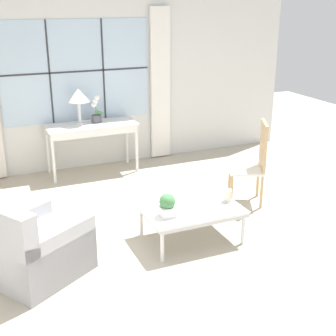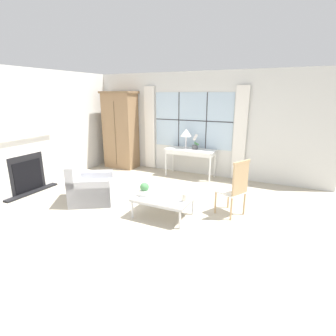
{
  "view_description": "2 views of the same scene",
  "coord_description": "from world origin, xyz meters",
  "px_view_note": "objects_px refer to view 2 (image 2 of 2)",
  "views": [
    {
      "loc": [
        -1.53,
        -4.04,
        2.54
      ],
      "look_at": [
        0.38,
        0.41,
        0.78
      ],
      "focal_mm": 50.0,
      "sensor_mm": 36.0,
      "label": 1
    },
    {
      "loc": [
        2.59,
        -3.88,
        2.23
      ],
      "look_at": [
        0.52,
        0.39,
        0.87
      ],
      "focal_mm": 28.0,
      "sensor_mm": 36.0,
      "label": 2
    }
  ],
  "objects_px": {
    "console_table": "(190,152)",
    "potted_orchid": "(195,143)",
    "coffee_table": "(163,199)",
    "potted_plant_small": "(145,189)",
    "armoire": "(121,130)",
    "pillar_candle": "(184,198)",
    "armchair_upholstered": "(90,189)",
    "table_lamp": "(186,133)",
    "side_chair_wooden": "(236,186)",
    "fireplace": "(23,161)"
  },
  "relations": [
    {
      "from": "side_chair_wooden",
      "to": "coffee_table",
      "type": "relative_size",
      "value": 1.03
    },
    {
      "from": "fireplace",
      "to": "armchair_upholstered",
      "type": "relative_size",
      "value": 1.89
    },
    {
      "from": "armoire",
      "to": "pillar_candle",
      "type": "distance_m",
      "value": 4.14
    },
    {
      "from": "table_lamp",
      "to": "potted_orchid",
      "type": "distance_m",
      "value": 0.37
    },
    {
      "from": "console_table",
      "to": "potted_orchid",
      "type": "xyz_separation_m",
      "value": [
        0.1,
        0.07,
        0.25
      ]
    },
    {
      "from": "coffee_table",
      "to": "potted_orchid",
      "type": "bearing_deg",
      "value": 97.55
    },
    {
      "from": "table_lamp",
      "to": "potted_plant_small",
      "type": "distance_m",
      "value": 2.78
    },
    {
      "from": "armoire",
      "to": "potted_orchid",
      "type": "bearing_deg",
      "value": 1.53
    },
    {
      "from": "potted_orchid",
      "to": "armchair_upholstered",
      "type": "xyz_separation_m",
      "value": [
        -1.37,
        -2.64,
        -0.65
      ]
    },
    {
      "from": "fireplace",
      "to": "side_chair_wooden",
      "type": "height_order",
      "value": "fireplace"
    },
    {
      "from": "pillar_candle",
      "to": "armoire",
      "type": "bearing_deg",
      "value": 141.02
    },
    {
      "from": "table_lamp",
      "to": "coffee_table",
      "type": "distance_m",
      "value": 2.78
    },
    {
      "from": "armoire",
      "to": "console_table",
      "type": "distance_m",
      "value": 2.34
    },
    {
      "from": "potted_orchid",
      "to": "armchair_upholstered",
      "type": "height_order",
      "value": "potted_orchid"
    },
    {
      "from": "fireplace",
      "to": "side_chair_wooden",
      "type": "distance_m",
      "value": 4.72
    },
    {
      "from": "armoire",
      "to": "potted_orchid",
      "type": "xyz_separation_m",
      "value": [
        2.39,
        0.06,
        -0.22
      ]
    },
    {
      "from": "fireplace",
      "to": "pillar_candle",
      "type": "xyz_separation_m",
      "value": [
        3.88,
        0.23,
        -0.28
      ]
    },
    {
      "from": "console_table",
      "to": "armoire",
      "type": "bearing_deg",
      "value": 179.9
    },
    {
      "from": "console_table",
      "to": "pillar_candle",
      "type": "xyz_separation_m",
      "value": [
        0.88,
        -2.56,
        -0.22
      ]
    },
    {
      "from": "armchair_upholstered",
      "to": "side_chair_wooden",
      "type": "relative_size",
      "value": 1.06
    },
    {
      "from": "potted_orchid",
      "to": "armchair_upholstered",
      "type": "distance_m",
      "value": 3.05
    },
    {
      "from": "coffee_table",
      "to": "potted_plant_small",
      "type": "bearing_deg",
      "value": -163.31
    },
    {
      "from": "console_table",
      "to": "table_lamp",
      "type": "distance_m",
      "value": 0.53
    },
    {
      "from": "armchair_upholstered",
      "to": "pillar_candle",
      "type": "xyz_separation_m",
      "value": [
        2.15,
        0.01,
        0.18
      ]
    },
    {
      "from": "fireplace",
      "to": "armoire",
      "type": "xyz_separation_m",
      "value": [
        0.71,
        2.8,
        0.41
      ]
    },
    {
      "from": "armoire",
      "to": "coffee_table",
      "type": "xyz_separation_m",
      "value": [
        2.74,
        -2.54,
        -0.8
      ]
    },
    {
      "from": "console_table",
      "to": "armchair_upholstered",
      "type": "height_order",
      "value": "armchair_upholstered"
    },
    {
      "from": "table_lamp",
      "to": "side_chair_wooden",
      "type": "height_order",
      "value": "table_lamp"
    },
    {
      "from": "table_lamp",
      "to": "potted_orchid",
      "type": "height_order",
      "value": "table_lamp"
    },
    {
      "from": "coffee_table",
      "to": "potted_plant_small",
      "type": "xyz_separation_m",
      "value": [
        -0.33,
        -0.1,
        0.17
      ]
    },
    {
      "from": "coffee_table",
      "to": "potted_plant_small",
      "type": "distance_m",
      "value": 0.38
    },
    {
      "from": "potted_orchid",
      "to": "coffee_table",
      "type": "distance_m",
      "value": 2.69
    },
    {
      "from": "fireplace",
      "to": "coffee_table",
      "type": "bearing_deg",
      "value": 4.32
    },
    {
      "from": "console_table",
      "to": "potted_orchid",
      "type": "relative_size",
      "value": 3.22
    },
    {
      "from": "potted_plant_small",
      "to": "coffee_table",
      "type": "bearing_deg",
      "value": 16.69
    },
    {
      "from": "potted_orchid",
      "to": "pillar_candle",
      "type": "relative_size",
      "value": 2.64
    },
    {
      "from": "armchair_upholstered",
      "to": "potted_plant_small",
      "type": "relative_size",
      "value": 4.52
    },
    {
      "from": "potted_plant_small",
      "to": "armchair_upholstered",
      "type": "bearing_deg",
      "value": 177.56
    },
    {
      "from": "potted_orchid",
      "to": "potted_plant_small",
      "type": "relative_size",
      "value": 1.65
    },
    {
      "from": "fireplace",
      "to": "armoire",
      "type": "relative_size",
      "value": 0.95
    },
    {
      "from": "armchair_upholstered",
      "to": "pillar_candle",
      "type": "distance_m",
      "value": 2.15
    },
    {
      "from": "armchair_upholstered",
      "to": "coffee_table",
      "type": "distance_m",
      "value": 1.71
    },
    {
      "from": "coffee_table",
      "to": "table_lamp",
      "type": "bearing_deg",
      "value": 103.16
    },
    {
      "from": "armchair_upholstered",
      "to": "coffee_table",
      "type": "bearing_deg",
      "value": 1.36
    },
    {
      "from": "side_chair_wooden",
      "to": "coffee_table",
      "type": "xyz_separation_m",
      "value": [
        -1.19,
        -0.6,
        -0.25
      ]
    },
    {
      "from": "pillar_candle",
      "to": "fireplace",
      "type": "bearing_deg",
      "value": -176.57
    },
    {
      "from": "potted_plant_small",
      "to": "pillar_candle",
      "type": "xyz_separation_m",
      "value": [
        0.77,
        0.07,
        -0.06
      ]
    },
    {
      "from": "fireplace",
      "to": "armoire",
      "type": "distance_m",
      "value": 2.92
    },
    {
      "from": "console_table",
      "to": "potted_plant_small",
      "type": "bearing_deg",
      "value": -87.44
    },
    {
      "from": "table_lamp",
      "to": "potted_plant_small",
      "type": "height_order",
      "value": "table_lamp"
    }
  ]
}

